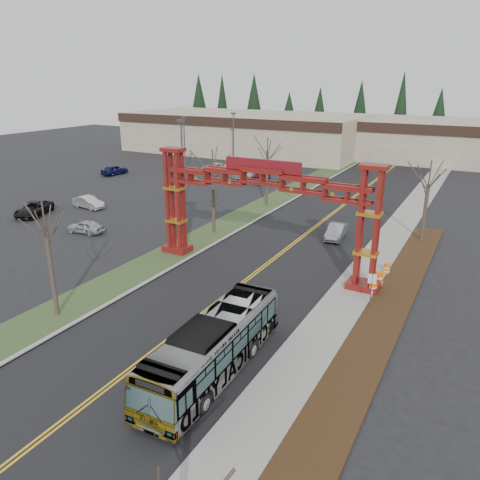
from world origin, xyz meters
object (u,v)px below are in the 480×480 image
Objects in this scene: parked_car_near_a at (86,227)px; bare_tree_median_near at (46,233)px; silver_sedan at (336,231)px; parked_car_near_b at (88,202)px; retail_building_east at (467,142)px; bare_tree_median_mid at (213,174)px; retail_building_west at (245,133)px; parked_car_far_a at (244,176)px; bare_tree_median_far at (267,157)px; transit_bus at (214,347)px; parked_car_near_c at (34,209)px; parked_car_mid_b at (114,170)px; light_pole_far at (233,136)px; street_sign at (372,284)px; gateway_arch at (262,195)px; barrel_mid at (379,279)px; barrel_south at (373,289)px; light_pole_mid at (184,140)px; light_pole_near at (182,156)px; bare_tree_right_far at (428,185)px; parked_car_far_b at (214,167)px; parked_car_mid_a at (261,176)px; barrel_north at (387,269)px.

parked_car_near_a is 0.50× the size of bare_tree_median_near.
silver_sedan is 28.41m from parked_car_near_b.
bare_tree_median_mid reaches higher than retail_building_east.
retail_building_west is 12.23× the size of parked_car_far_a.
parked_car_near_b is 0.53× the size of bare_tree_median_far.
retail_building_east is 3.53× the size of transit_bus.
parked_car_mid_b is (-8.10, 21.26, 0.02)m from parked_car_near_c.
light_pole_far is 3.73× the size of street_sign.
gateway_arch is 10.42m from barrel_mid.
retail_building_east is at bearing 76.48° from bare_tree_median_near.
bare_tree_median_mid reaches higher than barrel_south.
light_pole_mid reaches higher than barrel_mid.
barrel_south is (16.82, -6.53, -5.27)m from bare_tree_median_mid.
barrel_mid is at bearing -91.10° from retail_building_east.
barrel_south is (8.82, -0.55, -5.50)m from gateway_arch.
light_pole_near is (19.48, -9.23, 4.88)m from parked_car_mid_b.
barrel_mid is at bearing 58.07° from parked_car_far_a.
barrel_south is at bearing -95.01° from bare_tree_right_far.
silver_sedan is at bearing 109.42° from parked_car_near_a.
parked_car_near_b is at bearing 143.93° from transit_bus.
parked_car_far_b is at bearing 111.31° from light_pole_near.
gateway_arch is at bearing -36.77° from bare_tree_median_mid.
parked_car_mid_b reaches higher than parked_car_near_a.
parked_car_mid_a is 24.84m from bare_tree_median_mid.
transit_bus is 1.35× the size of bare_tree_median_mid.
parked_car_mid_b is at bearing -139.75° from light_pole_mid.
parked_car_far_b is at bearing -175.71° from parked_car_near_a.
gateway_arch is 41.29m from parked_car_far_b.
light_pole_far is (-9.31, 8.39, 4.35)m from parked_car_mid_a.
parked_car_mid_a reaches higher than parked_car_near_a.
parked_car_far_b is at bearing 109.73° from bare_tree_median_near.
parked_car_mid_a reaches higher than parked_car_far_b.
parked_car_near_b is (-25.37, 6.81, -5.30)m from gateway_arch.
parked_car_far_b is 44.33m from barrel_north.
parked_car_near_a is 14.81m from light_pole_near.
barrel_north is at bearing -40.07° from bare_tree_median_far.
bare_tree_median_far is at bearing 109.42° from transit_bus.
light_pole_near is at bearing -49.42° from parked_car_far_b.
parked_car_near_a is 0.80× the size of parked_car_far_b.
retail_building_east is 34.44× the size of barrel_mid.
parked_car_near_c reaches higher than barrel_mid.
light_pole_far is (-27.60, 51.20, 3.61)m from transit_bus.
parked_car_near_c is at bearing -106.06° from parked_car_near_a.
barrel_south is at bearing -21.23° from bare_tree_median_mid.
bare_tree_median_far is 18.64m from bare_tree_right_far.
gateway_arch is at bearing 98.48° from parked_car_mid_a.
parked_car_near_a is at bearing -129.82° from parked_car_near_b.
light_pole_near reaches higher than parked_car_far_b.
parked_car_near_c is (1.63, -52.16, -3.03)m from retail_building_west.
parked_car_far_b is at bearing 59.21° from parked_car_near_c.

